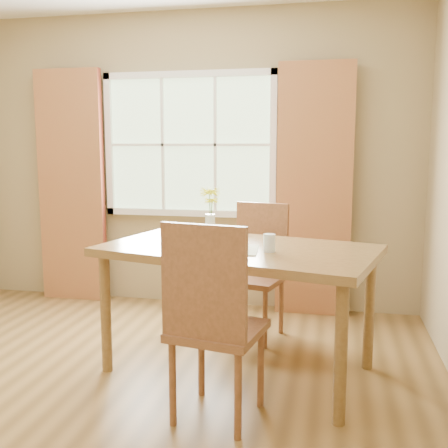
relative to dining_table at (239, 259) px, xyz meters
The scene contains 12 objects.
room 1.04m from the dining_table, 147.21° to the right, with size 4.24×3.84×2.74m.
window 1.75m from the dining_table, 117.12° to the left, with size 1.62×0.06×1.32m.
curtain_left 2.31m from the dining_table, 144.88° to the left, with size 0.65×0.08×2.20m, color maroon.
curtain_right 1.43m from the dining_table, 71.93° to the left, with size 0.65×0.08×2.20m, color maroon.
dining_table is the anchor object (origin of this frame).
chair_near 0.73m from the dining_table, 91.35° to the right, with size 0.54×0.54×1.11m.
chair_far 0.73m from the dining_table, 88.22° to the left, with size 0.53×0.53×1.05m.
placemat 0.18m from the dining_table, 120.34° to the right, with size 0.45×0.33×0.01m, color silver.
plate 0.19m from the dining_table, 124.41° to the right, with size 0.26×0.26×0.01m, color #7FD134.
croissant_sandwich 0.23m from the dining_table, 119.60° to the right, with size 0.19×0.14×0.13m.
water_glass 0.29m from the dining_table, 31.59° to the right, with size 0.07×0.07×0.11m.
flower_vase 0.45m from the dining_table, 136.85° to the left, with size 0.15×0.15×0.36m.
Camera 1 is at (1.32, -2.83, 1.50)m, focal length 42.00 mm.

